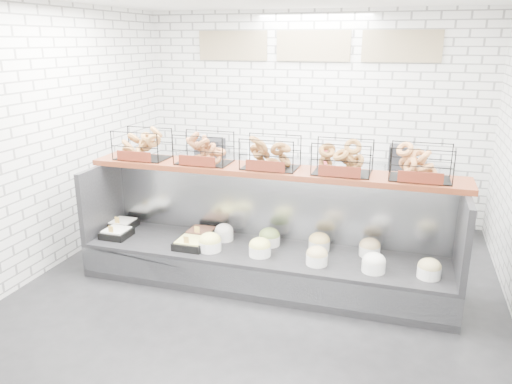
% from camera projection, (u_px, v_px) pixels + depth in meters
% --- Properties ---
extents(ground, '(5.50, 5.50, 0.00)m').
position_uv_depth(ground, '(256.00, 295.00, 5.25)').
color(ground, black).
rests_on(ground, ground).
extents(room_shell, '(5.02, 5.51, 3.01)m').
position_uv_depth(room_shell, '(273.00, 92.00, 5.20)').
color(room_shell, silver).
rests_on(room_shell, ground).
extents(display_case, '(4.00, 0.90, 1.20)m').
position_uv_depth(display_case, '(265.00, 254.00, 5.47)').
color(display_case, black).
rests_on(display_case, ground).
extents(bagel_shelf, '(4.10, 0.50, 0.40)m').
position_uv_depth(bagel_shelf, '(270.00, 156.00, 5.32)').
color(bagel_shelf, '#532111').
rests_on(bagel_shelf, display_case).
extents(prep_counter, '(4.00, 0.60, 1.20)m').
position_uv_depth(prep_counter, '(304.00, 190.00, 7.34)').
color(prep_counter, '#93969B').
rests_on(prep_counter, ground).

